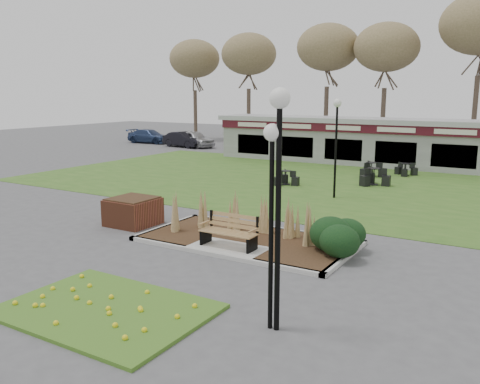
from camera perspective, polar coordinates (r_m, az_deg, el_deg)
The scene contains 18 objects.
ground at distance 14.50m, azimuth -1.64°, elevation -6.83°, with size 100.00×100.00×0.00m, color #515154.
lawn at distance 25.15m, azimuth 13.26°, elevation 0.60°, with size 34.00×16.00×0.02m, color #36631F.
flower_bed at distance 11.13m, azimuth -14.82°, elevation -12.52°, with size 4.20×3.00×0.16m.
planting_bed at distance 14.93m, azimuth 5.31°, elevation -4.88°, with size 6.75×3.40×1.27m.
park_bench at distance 14.53m, azimuth -1.12°, elevation -4.37°, with size 1.70×0.66×0.93m.
brick_planter at distance 17.76m, azimuth -11.93°, elevation -2.12°, with size 1.50×1.50×0.95m.
food_pavilion at distance 32.58m, azimuth 17.72°, elevation 5.31°, with size 24.60×3.40×2.90m.
tree_backdrop at distance 40.49m, azimuth 21.09°, elevation 15.90°, with size 47.24×5.24×10.36m.
lamp_post_near_left at distance 9.27m, azimuth 3.58°, elevation 1.12°, with size 0.33×0.33×3.92m.
lamp_post_near_right at distance 9.14m, azimuth 4.40°, elevation 3.88°, with size 0.38×0.38×4.55m.
lamp_post_mid_left at distance 21.83m, azimuth 10.80°, elevation 7.25°, with size 0.35×0.35×4.22m.
bistro_set_a at distance 25.01m, azimuth 5.17°, elevation 1.35°, with size 1.16×1.31×0.69m.
bistro_set_b at distance 29.21m, azimuth 18.10°, elevation 2.23°, with size 1.24×1.14×0.66m.
bistro_set_c at distance 28.26m, azimuth 14.52°, elevation 2.21°, with size 1.33×1.43×0.77m.
bistro_set_d at distance 25.69m, azimuth 14.78°, elevation 1.39°, with size 1.39×1.56×0.83m.
car_silver at distance 42.65m, azimuth -5.13°, elevation 5.96°, with size 1.62×4.03×1.37m, color #B9B8BE.
car_black at distance 42.72m, azimuth -6.33°, elevation 5.88°, with size 1.35×3.87×1.28m, color black.
car_blue at distance 46.59m, azimuth -10.13°, elevation 6.18°, with size 1.72×4.23×1.23m, color navy.
Camera 1 is at (7.45, -11.61, 4.46)m, focal length 38.00 mm.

